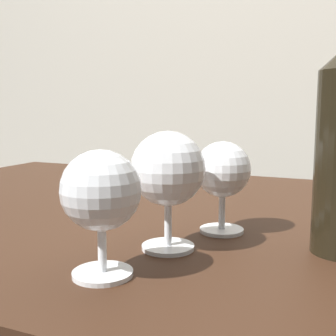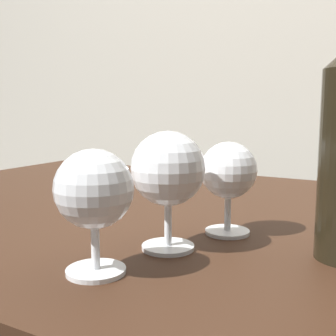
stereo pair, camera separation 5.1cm
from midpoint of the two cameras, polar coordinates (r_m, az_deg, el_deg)
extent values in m
cube|color=#382114|center=(0.68, 7.84, -7.74)|extent=(1.53, 0.82, 0.03)
cylinder|color=#382114|center=(1.43, -17.51, -14.40)|extent=(0.06, 0.06, 0.67)
cylinder|color=white|center=(0.46, -11.93, -13.63)|extent=(0.06, 0.06, 0.00)
cylinder|color=white|center=(0.45, -12.05, -9.91)|extent=(0.01, 0.01, 0.06)
sphere|color=white|center=(0.44, -12.27, -2.94)|extent=(0.08, 0.08, 0.08)
ellipsoid|color=maroon|center=(0.44, -12.26, -3.17)|extent=(0.07, 0.07, 0.03)
cylinder|color=white|center=(0.53, -2.79, -10.50)|extent=(0.06, 0.06, 0.00)
cylinder|color=white|center=(0.52, -2.81, -6.83)|extent=(0.01, 0.01, 0.07)
sphere|color=white|center=(0.51, -2.86, -0.08)|extent=(0.09, 0.09, 0.09)
ellipsoid|color=beige|center=(0.51, -2.86, 0.06)|extent=(0.08, 0.08, 0.04)
cylinder|color=white|center=(0.60, 4.74, -8.28)|extent=(0.06, 0.06, 0.00)
cylinder|color=white|center=(0.59, 4.78, -5.35)|extent=(0.01, 0.01, 0.06)
sphere|color=white|center=(0.58, 4.84, -0.18)|extent=(0.08, 0.08, 0.08)
ellipsoid|color=#380711|center=(0.58, 4.83, -0.68)|extent=(0.07, 0.07, 0.02)
camera|label=1|loc=(0.03, -92.86, -0.41)|focal=45.73mm
camera|label=2|loc=(0.03, 87.14, 0.41)|focal=45.73mm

